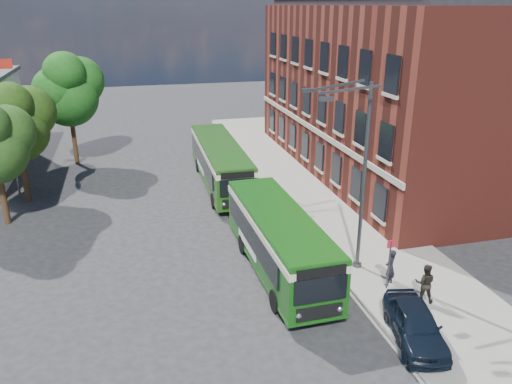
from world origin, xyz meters
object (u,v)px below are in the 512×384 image
object	(u,v)px
bus_front	(279,236)
bus_rear	(220,160)
parked_car	(415,324)
street_lamp	(357,176)

from	to	relation	value
bus_front	bus_rear	xyz separation A→B (m)	(-0.39, 12.85, 0.00)
bus_front	parked_car	world-z (taller)	bus_front
street_lamp	parked_car	bearing A→B (deg)	-90.37
bus_rear	street_lamp	bearing A→B (deg)	-74.43
street_lamp	bus_rear	world-z (taller)	street_lamp
bus_rear	bus_front	bearing A→B (deg)	-88.28
street_lamp	bus_front	distance (m)	4.57
street_lamp	bus_rear	xyz separation A→B (m)	(-3.79, 13.60, -2.96)
street_lamp	bus_front	world-z (taller)	street_lamp
bus_front	parked_car	size ratio (longest dim) A/B	2.52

